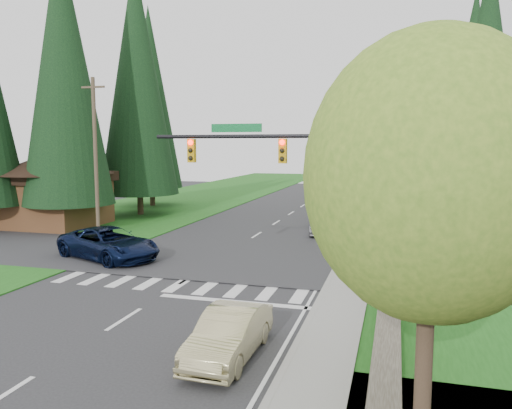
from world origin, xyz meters
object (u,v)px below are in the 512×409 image
at_px(parked_car_b, 334,212).
at_px(parked_car_d, 354,192).
at_px(parked_car_a, 325,223).
at_px(suv_navy, 109,244).
at_px(parked_car_e, 371,186).
at_px(parked_car_c, 360,202).
at_px(sedan_champagne, 229,334).

bearing_deg(parked_car_b, parked_car_d, 92.11).
xyz_separation_m(parked_car_a, parked_car_b, (0.00, 5.26, 0.07)).
bearing_deg(suv_navy, parked_car_e, 7.98).
bearing_deg(parked_car_c, parked_car_d, 96.75).
xyz_separation_m(suv_navy, parked_car_c, (11.01, 23.18, -0.09)).
relative_size(suv_navy, parked_car_e, 1.11).
bearing_deg(suv_navy, parked_car_a, -19.99).
relative_size(parked_car_b, parked_car_e, 1.01).
bearing_deg(parked_car_e, sedan_champagne, -98.85).
height_order(suv_navy, parked_car_d, suv_navy).
height_order(suv_navy, parked_car_b, suv_navy).
bearing_deg(sedan_champagne, parked_car_a, 91.81).
relative_size(sedan_champagne, parked_car_d, 1.02).
relative_size(parked_car_a, parked_car_c, 0.94).
height_order(parked_car_b, parked_car_c, parked_car_b).
bearing_deg(sedan_champagne, suv_navy, 136.81).
bearing_deg(parked_car_e, parked_car_d, -107.24).
bearing_deg(parked_car_b, parked_car_e, 89.09).
xyz_separation_m(suv_navy, parked_car_b, (9.61, 15.72, -0.04)).
bearing_deg(parked_car_e, suv_navy, -112.11).
xyz_separation_m(parked_car_c, parked_car_e, (0.00, 19.09, 0.04)).
relative_size(parked_car_c, parked_car_d, 1.12).
height_order(parked_car_b, parked_car_d, parked_car_b).
bearing_deg(sedan_champagne, parked_car_d, 91.52).
bearing_deg(parked_car_e, parked_car_a, -100.04).
distance_m(parked_car_d, parked_car_e, 8.29).
relative_size(parked_car_a, parked_car_e, 0.78).
xyz_separation_m(parked_car_a, parked_car_c, (1.40, 12.72, 0.02)).
bearing_deg(parked_car_c, suv_navy, -115.96).
height_order(parked_car_b, parked_car_e, parked_car_b).
bearing_deg(suv_navy, parked_car_d, 6.84).
distance_m(sedan_champagne, parked_car_d, 43.72).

